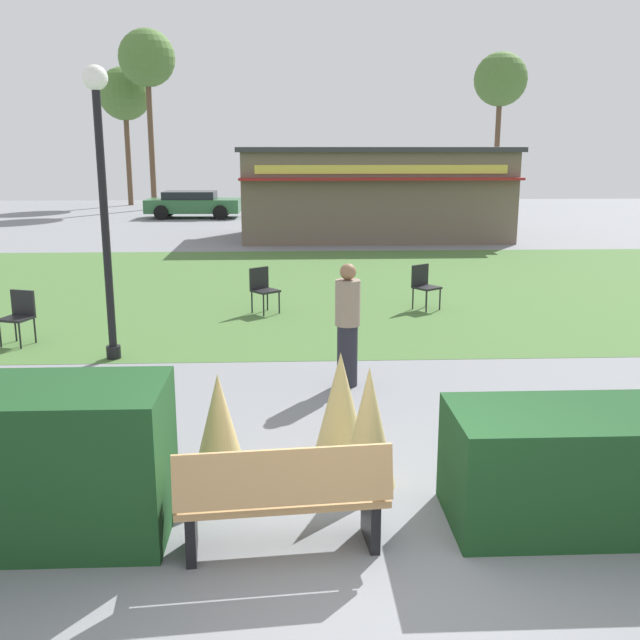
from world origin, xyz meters
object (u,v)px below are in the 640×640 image
person_strolling (348,324)px  tree_center_bg (125,95)px  tree_right_bg (501,81)px  parked_car_west_slot (193,204)px  tree_left_bg (147,60)px  cafe_chair_east (424,283)px  cafe_chair_center (262,286)px  cafe_chair_west (20,313)px  food_kiosk (373,192)px  park_bench (283,498)px  lamppost_mid (102,180)px

person_strolling → tree_center_bg: 33.55m
tree_right_bg → tree_center_bg: size_ratio=1.10×
person_strolling → parked_car_west_slot: person_strolling is taller
person_strolling → tree_left_bg: (-7.68, 29.09, 6.49)m
cafe_chair_east → cafe_chair_center: (-3.22, -0.20, 0.00)m
cafe_chair_west → cafe_chair_center: 4.48m
cafe_chair_west → cafe_chair_east: same height
food_kiosk → parked_car_west_slot: bearing=134.0°
person_strolling → tree_left_bg: tree_left_bg is taller
person_strolling → park_bench: bearing=-8.3°
cafe_chair_center → tree_right_bg: (11.85, 26.02, 6.02)m
tree_left_bg → tree_center_bg: tree_left_bg is taller
lamppost_mid → park_bench: bearing=-65.0°
cafe_chair_west → tree_right_bg: bearing=60.8°
cafe_chair_east → person_strolling: 5.14m
tree_left_bg → tree_right_bg: bearing=4.7°
person_strolling → lamppost_mid: bearing=-109.4°
cafe_chair_center → lamppost_mid: bearing=-125.5°
tree_right_bg → cafe_chair_east: bearing=-108.5°
person_strolling → cafe_chair_west: bearing=-111.5°
person_strolling → parked_car_west_slot: 24.77m
food_kiosk → parked_car_west_slot: (-7.35, 7.61, -0.95)m
parked_car_west_slot → tree_left_bg: size_ratio=0.48×
cafe_chair_west → cafe_chair_center: bearing=28.8°
cafe_chair_east → tree_right_bg: tree_right_bg is taller
park_bench → tree_left_bg: size_ratio=0.20×
parked_car_west_slot → cafe_chair_west: bearing=-90.4°
tree_left_bg → cafe_chair_east: bearing=-68.5°
tree_left_bg → tree_center_bg: size_ratio=1.21×
cafe_chair_west → tree_left_bg: size_ratio=0.10×
tree_left_bg → tree_center_bg: (-1.77, 2.72, -1.49)m
cafe_chair_west → tree_center_bg: (-4.22, 29.40, 5.33)m
cafe_chair_center → person_strolling: 4.75m
food_kiosk → tree_right_bg: 16.96m
cafe_chair_center → tree_right_bg: tree_right_bg is taller
cafe_chair_center → cafe_chair_east: bearing=3.6°
food_kiosk → tree_center_bg: tree_center_bg is taller
food_kiosk → cafe_chair_east: bearing=-91.7°
park_bench → lamppost_mid: bearing=115.0°
cafe_chair_west → cafe_chair_east: 7.52m
lamppost_mid → cafe_chair_west: (-1.72, 0.94, -2.19)m
tree_right_bg → tree_center_bg: bearing=176.5°
parked_car_west_slot → tree_right_bg: tree_right_bg is taller
park_bench → tree_right_bg: 37.12m
lamppost_mid → tree_center_bg: bearing=101.1°
cafe_chair_west → tree_center_bg: 30.18m
cafe_chair_east → tree_center_bg: tree_center_bg is taller
lamppost_mid → tree_center_bg: 31.08m
person_strolling → tree_center_bg: (-9.44, 31.80, 5.00)m
tree_left_bg → lamppost_mid: bearing=-81.4°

